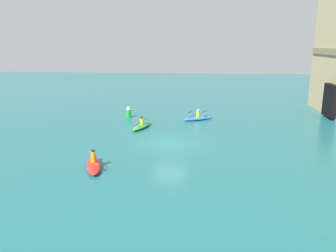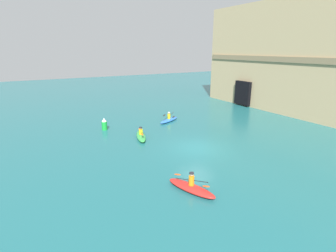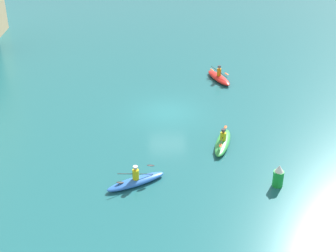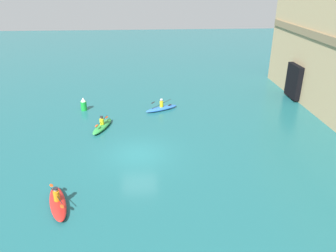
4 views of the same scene
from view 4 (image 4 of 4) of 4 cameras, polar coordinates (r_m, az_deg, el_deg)
name	(u,v)px [view 4 (image 4 of 4)]	position (r m, az deg, el deg)	size (l,w,h in m)	color
ground_plane	(138,154)	(22.82, -5.19, -4.93)	(120.00, 120.00, 0.00)	#1E6066
kayak_red	(58,203)	(18.83, -18.65, -12.51)	(3.29, 1.81, 1.16)	red
kayak_green	(102,126)	(27.00, -11.39, 0.03)	(3.30, 1.71, 1.05)	green
kayak_blue	(162,108)	(30.16, -1.14, 3.16)	(2.08, 3.15, 1.08)	blue
marker_buoy	(84,104)	(31.01, -14.48, 3.66)	(0.53, 0.53, 1.21)	green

